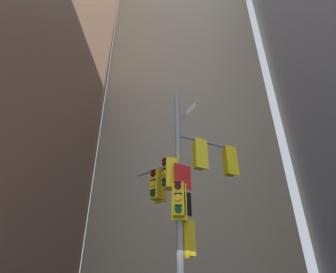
{
  "coord_description": "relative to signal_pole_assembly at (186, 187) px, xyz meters",
  "views": [
    {
      "loc": [
        -0.0,
        -8.41,
        1.34
      ],
      "look_at": [
        -0.34,
        -0.07,
        6.21
      ],
      "focal_mm": 29.8,
      "sensor_mm": 36.0,
      "label": 1
    }
  ],
  "objects": [
    {
      "name": "building_mid_block",
      "position": [
        0.6,
        20.92,
        13.57
      ],
      "size": [
        15.87,
        15.87,
        36.04
      ],
      "primitive_type": "cube",
      "color": "tan",
      "rests_on": "ground"
    },
    {
      "name": "signal_pole_assembly",
      "position": [
        0.0,
        0.0,
        0.0
      ],
      "size": [
        3.71,
        1.82,
        8.04
      ],
      "color": "gray",
      "rests_on": "ground"
    }
  ]
}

